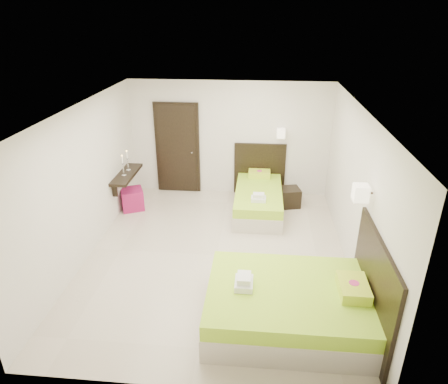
# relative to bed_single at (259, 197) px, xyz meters

# --- Properties ---
(floor) EXTENTS (5.50, 5.50, 0.00)m
(floor) POSITION_rel_bed_single_xyz_m (-0.70, -1.85, -0.29)
(floor) COLOR beige
(floor) RESTS_ON ground
(bed_single) EXTENTS (1.17, 1.96, 1.61)m
(bed_single) POSITION_rel_bed_single_xyz_m (0.00, 0.00, 0.00)
(bed_single) COLOR beige
(bed_single) RESTS_ON ground
(bed_double) EXTENTS (2.20, 1.87, 1.82)m
(bed_double) POSITION_rel_bed_single_xyz_m (0.52, -3.42, 0.03)
(bed_double) COLOR beige
(bed_double) RESTS_ON ground
(nightstand) EXTENTS (0.55, 0.51, 0.42)m
(nightstand) POSITION_rel_bed_single_xyz_m (0.66, 0.25, -0.09)
(nightstand) COLOR black
(nightstand) RESTS_ON ground
(ottoman) EXTENTS (0.59, 0.59, 0.45)m
(ottoman) POSITION_rel_bed_single_xyz_m (-2.73, -0.20, -0.07)
(ottoman) COLOR maroon
(ottoman) RESTS_ON ground
(door) EXTENTS (1.02, 0.15, 2.14)m
(door) POSITION_rel_bed_single_xyz_m (-1.90, 0.85, 0.76)
(door) COLOR black
(door) RESTS_ON ground
(console_shelf) EXTENTS (0.35, 1.20, 0.78)m
(console_shelf) POSITION_rel_bed_single_xyz_m (-2.79, -0.25, 0.52)
(console_shelf) COLOR black
(console_shelf) RESTS_ON ground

